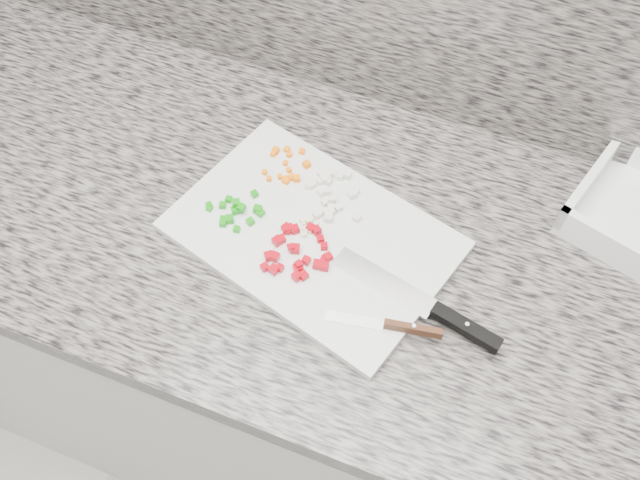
{
  "coord_description": "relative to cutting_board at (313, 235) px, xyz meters",
  "views": [
    {
      "loc": [
        0.23,
        0.87,
        1.8
      ],
      "look_at": [
        0.02,
        1.4,
        0.93
      ],
      "focal_mm": 40.0,
      "sensor_mm": 36.0,
      "label": 1
    }
  ],
  "objects": [
    {
      "name": "red_pepper_pile",
      "position": [
        -0.01,
        -0.04,
        0.01
      ],
      "size": [
        0.1,
        0.1,
        0.02
      ],
      "color": "#AF020F",
      "rests_on": "cutting_board"
    },
    {
      "name": "green_pepper_pile",
      "position": [
        -0.12,
        -0.01,
        0.01
      ],
      "size": [
        0.09,
        0.08,
        0.02
      ],
      "color": "#128B0C",
      "rests_on": "cutting_board"
    },
    {
      "name": "onion_pile",
      "position": [
        -0.0,
        0.08,
        0.01
      ],
      "size": [
        0.1,
        0.1,
        0.02
      ],
      "color": "silver",
      "rests_on": "cutting_board"
    },
    {
      "name": "countertop",
      "position": [
        0.0,
        0.02,
        -0.03
      ],
      "size": [
        3.96,
        0.64,
        0.04
      ],
      "primitive_type": "cube",
      "color": "slate",
      "rests_on": "cabinet"
    },
    {
      "name": "chef_knife",
      "position": [
        0.21,
        -0.06,
        0.01
      ],
      "size": [
        0.26,
        0.09,
        0.02
      ],
      "rotation": [
        0.0,
        0.0,
        -0.23
      ],
      "color": "silver",
      "rests_on": "cutting_board"
    },
    {
      "name": "garlic_pile",
      "position": [
        -0.02,
        0.0,
        0.01
      ],
      "size": [
        0.04,
        0.04,
        0.01
      ],
      "color": "beige",
      "rests_on": "cutting_board"
    },
    {
      "name": "cabinet",
      "position": [
        0.0,
        0.02,
        -0.48
      ],
      "size": [
        3.92,
        0.62,
        0.86
      ],
      "primitive_type": "cube",
      "color": "white",
      "rests_on": "ground"
    },
    {
      "name": "paring_knife",
      "position": [
        0.17,
        -0.1,
        0.01
      ],
      "size": [
        0.16,
        0.04,
        0.02
      ],
      "rotation": [
        0.0,
        0.0,
        0.17
      ],
      "color": "silver",
      "rests_on": "cutting_board"
    },
    {
      "name": "cutting_board",
      "position": [
        0.0,
        0.0,
        0.0
      ],
      "size": [
        0.47,
        0.37,
        0.01
      ],
      "primitive_type": "cube",
      "rotation": [
        0.0,
        0.0,
        -0.28
      ],
      "color": "silver",
      "rests_on": "countertop"
    },
    {
      "name": "carrot_pile",
      "position": [
        -0.08,
        0.1,
        0.01
      ],
      "size": [
        0.07,
        0.08,
        0.01
      ],
      "color": "orange",
      "rests_on": "cutting_board"
    }
  ]
}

